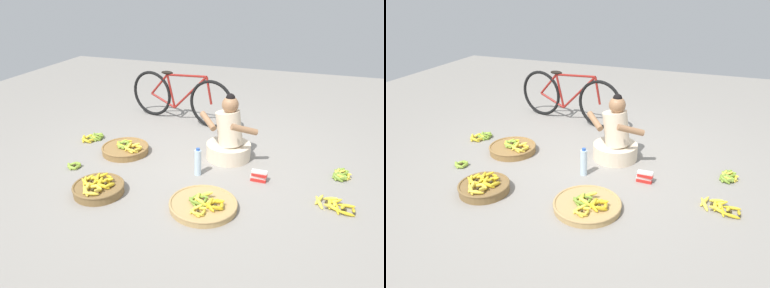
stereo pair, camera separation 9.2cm
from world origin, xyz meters
The scene contains 12 objects.
ground_plane centered at (0.00, 0.00, 0.00)m, with size 10.00×10.00×0.00m, color gray.
vendor_woman_front centered at (0.28, 0.30, 0.25)m, with size 0.73×0.55×0.79m.
bicycle_leaning centered at (-0.70, 1.27, 0.36)m, with size 1.68×0.39×0.73m.
banana_basket_front_left centered at (-0.93, 0.02, 0.05)m, with size 0.57×0.57×0.16m.
banana_basket_front_right centered at (-0.74, -0.89, 0.06)m, with size 0.51×0.51×0.17m.
banana_basket_front_center centered at (0.32, -0.80, 0.04)m, with size 0.64×0.64×0.14m.
loose_bananas_near_vendor centered at (1.47, -0.39, 0.03)m, with size 0.38×0.27×0.10m.
loose_bananas_mid_left centered at (-1.29, -0.51, 0.03)m, with size 0.17×0.18×0.07m.
loose_bananas_near_bicycle centered at (-1.52, 0.25, 0.03)m, with size 0.27×0.32×0.09m.
loose_bananas_back_right centered at (1.54, 0.24, 0.03)m, with size 0.22×0.29×0.08m.
water_bottle centered at (0.07, -0.21, 0.15)m, with size 0.07×0.07×0.31m.
packet_carton_stack centered at (0.72, -0.13, 0.06)m, with size 0.17×0.07×0.12m.
Camera 2 is at (1.26, -3.54, 1.96)m, focal length 34.77 mm.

